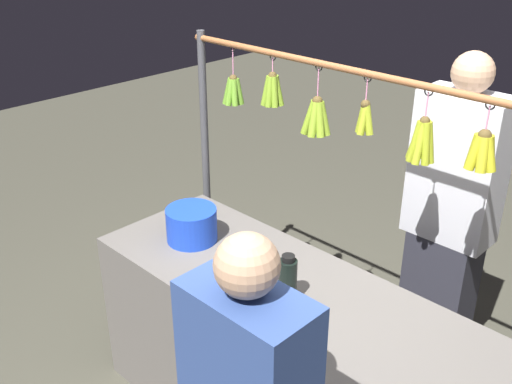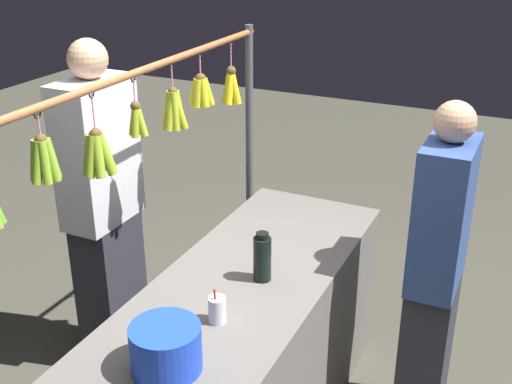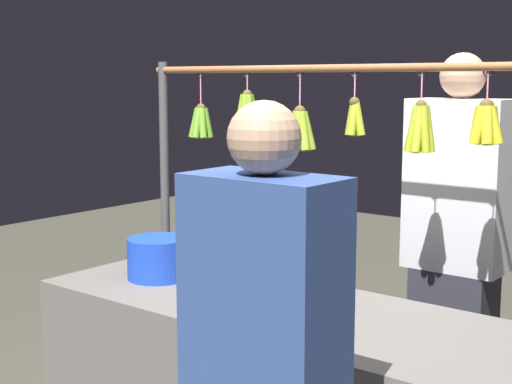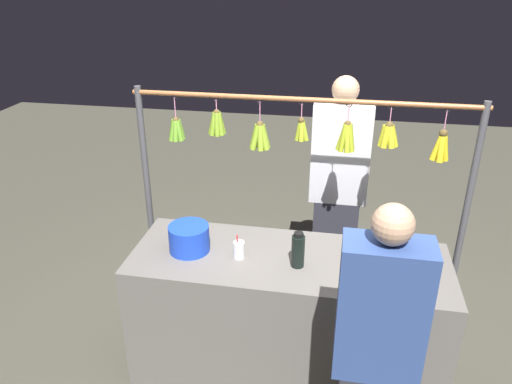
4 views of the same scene
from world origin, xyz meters
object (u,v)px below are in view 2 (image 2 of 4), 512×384
object	(u,v)px
water_bottle	(262,258)
vendor_person	(104,213)
drink_cup	(217,310)
blue_bucket	(166,348)
customer_person	(435,277)

from	to	relation	value
water_bottle	vendor_person	world-z (taller)	vendor_person
water_bottle	drink_cup	bearing A→B (deg)	-4.17
water_bottle	blue_bucket	xyz separation A→B (m)	(0.68, -0.05, -0.02)
water_bottle	customer_person	distance (m)	0.81
blue_bucket	vendor_person	bearing A→B (deg)	-132.99
water_bottle	drink_cup	distance (m)	0.37
water_bottle	vendor_person	size ratio (longest dim) A/B	0.13
drink_cup	customer_person	xyz separation A→B (m)	(-0.79, 0.69, -0.11)
drink_cup	vendor_person	size ratio (longest dim) A/B	0.09
blue_bucket	vendor_person	distance (m)	1.30
vendor_person	customer_person	size ratio (longest dim) A/B	1.10
water_bottle	blue_bucket	distance (m)	0.69
drink_cup	vendor_person	world-z (taller)	vendor_person
water_bottle	vendor_person	bearing A→B (deg)	-101.38
blue_bucket	customer_person	world-z (taller)	customer_person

